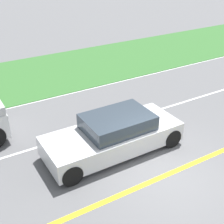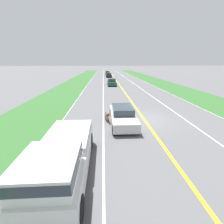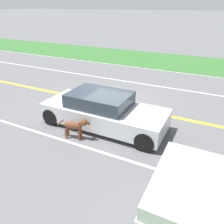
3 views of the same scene
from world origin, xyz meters
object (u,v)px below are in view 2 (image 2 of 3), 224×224
(dog, at_px, (107,115))
(car_trailing_mid, at_px, (109,75))
(pickup_truck, at_px, (62,158))
(car_trailing_far, at_px, (108,73))
(ego_car, at_px, (123,116))
(car_trailing_near, at_px, (112,82))

(dog, xyz_separation_m, car_trailing_mid, (-1.51, -38.40, 0.11))
(dog, bearing_deg, car_trailing_mid, -103.79)
(dog, xyz_separation_m, pickup_truck, (2.00, 6.29, 0.46))
(dog, height_order, car_trailing_far, car_trailing_far)
(dog, xyz_separation_m, car_trailing_far, (-1.45, -49.75, 0.10))
(ego_car, relative_size, car_trailing_far, 1.00)
(car_trailing_mid, height_order, car_trailing_far, car_trailing_mid)
(ego_car, relative_size, pickup_truck, 0.87)
(car_trailing_near, xyz_separation_m, car_trailing_mid, (-0.03, -18.03, -0.01))
(ego_car, relative_size, dog, 3.79)
(dog, xyz_separation_m, car_trailing_near, (-1.48, -20.37, 0.12))
(car_trailing_near, height_order, car_trailing_far, car_trailing_near)
(car_trailing_far, bearing_deg, car_trailing_mid, 90.32)
(ego_car, xyz_separation_m, pickup_truck, (3.22, 5.86, 0.35))
(car_trailing_far, bearing_deg, dog, 88.34)
(car_trailing_mid, distance_m, car_trailing_far, 11.35)
(car_trailing_mid, bearing_deg, dog, 87.75)
(pickup_truck, xyz_separation_m, car_trailing_near, (-3.48, -26.66, -0.34))
(car_trailing_mid, relative_size, car_trailing_far, 0.97)
(ego_car, height_order, car_trailing_far, ego_car)
(ego_car, distance_m, dog, 1.30)
(dog, bearing_deg, car_trailing_near, -105.69)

